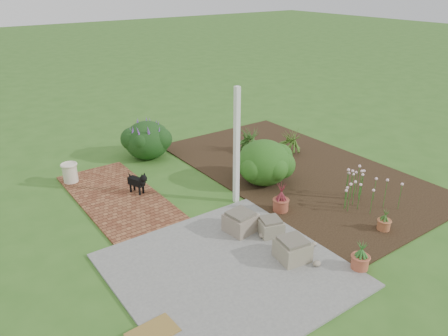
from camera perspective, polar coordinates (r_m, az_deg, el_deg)
ground at (r=9.17m, az=0.44°, el=-5.12°), size 80.00×80.00×0.00m
concrete_patio at (r=7.35m, az=0.57°, el=-13.15°), size 3.50×3.50×0.04m
brick_path at (r=9.82m, az=-13.75°, el=-3.65°), size 1.60×3.50×0.04m
garden_bed at (r=10.98m, az=9.50°, el=-0.26°), size 4.00×7.00×0.03m
veranda_post at (r=8.87m, az=1.65°, el=2.76°), size 0.10×0.10×2.50m
stone_trough_near at (r=7.56m, az=8.92°, el=-10.57°), size 0.57×0.57×0.33m
stone_trough_mid at (r=8.19m, az=6.08°, el=-7.70°), size 0.52×0.52×0.27m
stone_trough_far at (r=8.22m, az=2.15°, el=-7.17°), size 0.56×0.56×0.34m
coir_doormat at (r=6.35m, az=-9.31°, el=-20.43°), size 0.68×0.45×0.02m
black_dog at (r=9.71m, az=-11.20°, el=-1.72°), size 0.30×0.53×0.48m
cream_ceramic_urn at (r=10.70m, az=-19.47°, el=-0.61°), size 0.41×0.41×0.44m
evergreen_shrub at (r=10.00m, az=5.25°, el=0.86°), size 1.50×1.50×1.05m
agapanthus_clump_back at (r=11.87m, az=8.71°, el=3.80°), size 1.02×1.02×0.79m
agapanthus_clump_front at (r=11.85m, az=3.30°, el=4.02°), size 1.14×1.14×0.79m
pink_flower_patch at (r=9.43m, az=18.20°, el=-2.96°), size 1.29×1.29×0.70m
terracotta_pot_bronze at (r=9.00m, az=7.42°, el=-4.80°), size 0.38×0.38×0.25m
terracotta_pot_small_left at (r=8.85m, az=20.15°, el=-6.96°), size 0.30×0.30×0.20m
terracotta_pot_small_right at (r=7.63m, az=17.33°, el=-11.67°), size 0.30×0.30×0.24m
purple_flowering_bush at (r=11.64m, az=-10.01°, el=3.72°), size 1.19×1.19×1.01m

